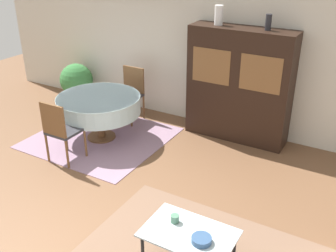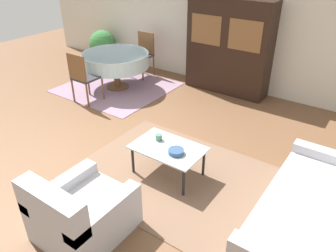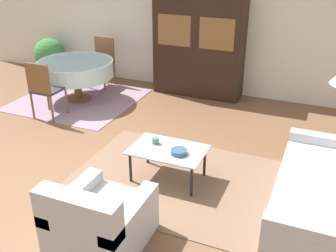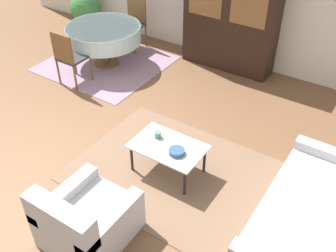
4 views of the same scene
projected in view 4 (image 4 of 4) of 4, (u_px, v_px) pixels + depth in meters
The scene contains 13 objects.
ground_plane at pixel (92, 153), 5.52m from camera, with size 14.00×14.00×0.00m, color brown.
area_rug at pixel (178, 174), 5.18m from camera, with size 2.69×1.97×0.01m.
dining_rug at pixel (106, 63), 7.61m from camera, with size 2.15×2.05×0.01m.
couch at pixel (309, 217), 4.25m from camera, with size 0.87×2.03×0.83m.
armchair at pixel (86, 221), 4.20m from camera, with size 0.82×0.91×0.80m.
coffee_table at pixel (168, 148), 5.00m from camera, with size 0.93×0.61×0.42m.
display_cabinet at pixel (231, 19), 6.99m from camera, with size 1.69×0.49×1.87m.
dining_table at pixel (104, 34), 7.24m from camera, with size 1.38×1.38×0.75m.
dining_chair_near at pixel (69, 55), 6.67m from camera, with size 0.44×0.44×0.98m.
dining_chair_far at pixel (134, 20), 7.88m from camera, with size 0.44×0.44×0.98m.
cup at pixel (158, 135), 5.09m from camera, with size 0.09×0.09×0.08m.
bowl at pixel (177, 152), 4.84m from camera, with size 0.20×0.20×0.06m.
potted_plant at pixel (86, 9), 8.65m from camera, with size 0.67×0.67×0.83m.
Camera 4 is at (3.17, -2.89, 3.65)m, focal length 42.00 mm.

